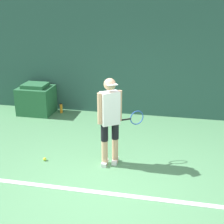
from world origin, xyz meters
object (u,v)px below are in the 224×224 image
at_px(tennis_player, 110,118).
at_px(covered_chair, 36,99).
at_px(tennis_ball, 45,159).
at_px(water_bottle, 61,108).

bearing_deg(tennis_player, covered_chair, 102.23).
relative_size(tennis_player, tennis_ball, 25.28).
bearing_deg(tennis_ball, tennis_player, 6.33).
bearing_deg(covered_chair, tennis_player, -42.61).
distance_m(tennis_player, covered_chair, 3.60).
xyz_separation_m(tennis_player, water_bottle, (-1.96, 2.56, -0.83)).
bearing_deg(covered_chair, tennis_ball, -62.94).
distance_m(tennis_player, tennis_ball, 1.61).
height_order(tennis_player, water_bottle, tennis_player).
bearing_deg(water_bottle, tennis_ball, -76.57).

